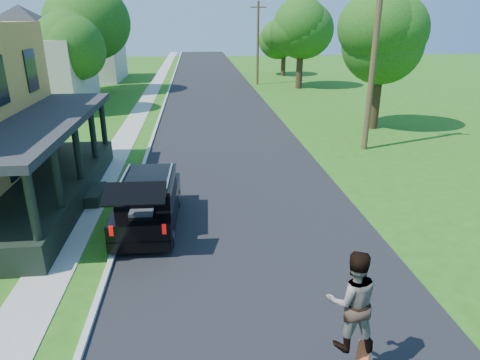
{
  "coord_description": "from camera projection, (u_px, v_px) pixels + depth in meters",
  "views": [
    {
      "loc": [
        -1.54,
        -9.0,
        6.33
      ],
      "look_at": [
        -0.32,
        3.0,
        1.75
      ],
      "focal_mm": 32.0,
      "sensor_mm": 36.0,
      "label": 1
    }
  ],
  "objects": [
    {
      "name": "skateboarder",
      "position": [
        352.0,
        301.0,
        7.55
      ],
      "size": [
        1.0,
        0.81,
        1.95
      ],
      "rotation": [
        0.0,
        0.0,
        3.06
      ],
      "color": "black",
      "rests_on": "ground"
    },
    {
      "name": "neighbor_house_mid",
      "position": [
        25.0,
        50.0,
        30.31
      ],
      "size": [
        12.78,
        12.78,
        8.3
      ],
      "color": "beige",
      "rests_on": "ground"
    },
    {
      "name": "tree_right_near",
      "position": [
        381.0,
        34.0,
        24.38
      ],
      "size": [
        6.06,
        6.38,
        8.14
      ],
      "rotation": [
        0.0,
        0.0,
        -0.36
      ],
      "color": "black",
      "rests_on": "ground"
    },
    {
      "name": "sidewalk",
      "position": [
        137.0,
        118.0,
        28.83
      ],
      "size": [
        1.3,
        120.0,
        0.03
      ],
      "primitive_type": "cube",
      "color": "gray",
      "rests_on": "ground"
    },
    {
      "name": "tree_left_mid",
      "position": [
        65.0,
        42.0,
        28.47
      ],
      "size": [
        5.23,
        4.94,
        7.3
      ],
      "rotation": [
        0.0,
        0.0,
        0.13
      ],
      "color": "black",
      "rests_on": "ground"
    },
    {
      "name": "utility_pole_far",
      "position": [
        258.0,
        42.0,
        42.07
      ],
      "size": [
        1.54,
        0.27,
        7.87
      ],
      "rotation": [
        0.0,
        0.0,
        -0.09
      ],
      "color": "#3C2D1C",
      "rests_on": "ground"
    },
    {
      "name": "ground",
      "position": [
        265.0,
        286.0,
        10.77
      ],
      "size": [
        140.0,
        140.0,
        0.0
      ],
      "primitive_type": "plane",
      "color": "#225F13",
      "rests_on": "ground"
    },
    {
      "name": "black_suv",
      "position": [
        148.0,
        202.0,
        13.64
      ],
      "size": [
        1.91,
        4.69,
        2.16
      ],
      "rotation": [
        0.0,
        0.0,
        -0.03
      ],
      "color": "black",
      "rests_on": "ground"
    },
    {
      "name": "neighbor_house_far",
      "position": [
        81.0,
        40.0,
        45.19
      ],
      "size": [
        12.78,
        12.78,
        8.3
      ],
      "color": "beige",
      "rests_on": "ground"
    },
    {
      "name": "tree_right_mid",
      "position": [
        301.0,
        25.0,
        39.07
      ],
      "size": [
        6.88,
        6.53,
        8.67
      ],
      "rotation": [
        0.0,
        0.0,
        0.29
      ],
      "color": "black",
      "rests_on": "ground"
    },
    {
      "name": "utility_pole_near",
      "position": [
        375.0,
        43.0,
        20.23
      ],
      "size": [
        1.74,
        0.41,
        10.11
      ],
      "rotation": [
        0.0,
        0.0,
        -0.16
      ],
      "color": "#3C2D1C",
      "rests_on": "ground"
    },
    {
      "name": "curb",
      "position": [
        160.0,
        118.0,
        28.98
      ],
      "size": [
        0.15,
        120.0,
        0.12
      ],
      "primitive_type": "cube",
      "color": "#ACACA7",
      "rests_on": "ground"
    },
    {
      "name": "street",
      "position": [
        219.0,
        116.0,
        29.37
      ],
      "size": [
        8.0,
        120.0,
        0.02
      ],
      "primitive_type": "cube",
      "color": "black",
      "rests_on": "ground"
    },
    {
      "name": "tree_right_far",
      "position": [
        284.0,
        35.0,
        48.41
      ],
      "size": [
        4.77,
        4.74,
        6.82
      ],
      "rotation": [
        0.0,
        0.0,
        -0.1
      ],
      "color": "black",
      "rests_on": "ground"
    },
    {
      "name": "tree_left_far",
      "position": [
        81.0,
        21.0,
        36.31
      ],
      "size": [
        7.74,
        7.86,
        9.62
      ],
      "rotation": [
        0.0,
        0.0,
        -0.25
      ],
      "color": "black",
      "rests_on": "ground"
    }
  ]
}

